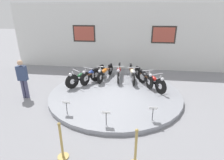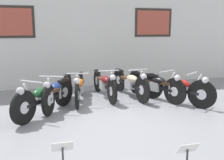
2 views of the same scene
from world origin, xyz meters
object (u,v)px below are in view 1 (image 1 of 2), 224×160
(motorcycle_blue, at_px, (93,74))
(motorcycle_maroon, at_px, (119,72))
(motorcycle_black, at_px, (144,76))
(motorcycle_orange, at_px, (105,72))
(motorcycle_green, at_px, (84,77))
(stanchion_post_right_of_entry, at_px, (135,153))
(motorcycle_red, at_px, (151,80))
(motorcycle_cream, at_px, (132,73))
(info_placard_front_right, at_px, (153,110))
(info_placard_front_centre, at_px, (106,115))
(info_placard_front_left, at_px, (66,104))
(visitor_standing, at_px, (23,77))
(stanchion_post_left_of_entry, at_px, (62,146))

(motorcycle_blue, xyz_separation_m, motorcycle_maroon, (1.24, 0.49, -0.00))
(motorcycle_maroon, height_order, motorcycle_black, same)
(motorcycle_orange, bearing_deg, motorcycle_green, -134.70)
(stanchion_post_right_of_entry, bearing_deg, motorcycle_red, 81.15)
(motorcycle_cream, xyz_separation_m, stanchion_post_right_of_entry, (0.21, -5.17, -0.21))
(motorcycle_blue, height_order, info_placard_front_right, motorcycle_blue)
(motorcycle_blue, relative_size, info_placard_front_centre, 3.66)
(info_placard_front_centre, bearing_deg, motorcycle_blue, 109.23)
(motorcycle_black, bearing_deg, motorcycle_green, -169.46)
(motorcycle_maroon, bearing_deg, info_placard_front_left, -111.60)
(motorcycle_green, bearing_deg, visitor_standing, -148.42)
(stanchion_post_left_of_entry, bearing_deg, motorcycle_black, 66.07)
(info_placard_front_left, distance_m, info_placard_front_right, 2.84)
(motorcycle_blue, relative_size, visitor_standing, 1.14)
(visitor_standing, bearing_deg, info_placard_front_centre, -24.58)
(motorcycle_black, bearing_deg, stanchion_post_left_of_entry, -113.93)
(motorcycle_green, xyz_separation_m, visitor_standing, (-2.17, -1.33, 0.37))
(motorcycle_red, bearing_deg, visitor_standing, -165.89)
(motorcycle_cream, bearing_deg, motorcycle_green, -158.49)
(visitor_standing, bearing_deg, motorcycle_black, 20.45)
(motorcycle_maroon, xyz_separation_m, stanchion_post_left_of_entry, (-0.89, -5.30, -0.20))
(info_placard_front_right, relative_size, stanchion_post_right_of_entry, 0.50)
(visitor_standing, relative_size, stanchion_post_right_of_entry, 1.60)
(info_placard_front_right, xyz_separation_m, visitor_standing, (-5.15, 1.25, 0.40))
(motorcycle_cream, distance_m, info_placard_front_centre, 3.98)
(info_placard_front_left, distance_m, stanchion_post_left_of_entry, 1.79)
(motorcycle_blue, distance_m, visitor_standing, 3.12)
(info_placard_front_centre, xyz_separation_m, visitor_standing, (-3.73, 1.70, 0.40))
(motorcycle_maroon, relative_size, stanchion_post_right_of_entry, 1.95)
(motorcycle_black, bearing_deg, motorcycle_red, -58.84)
(info_placard_front_left, bearing_deg, motorcycle_red, 40.90)
(motorcycle_blue, relative_size, motorcycle_orange, 0.97)
(motorcycle_blue, relative_size, motorcycle_red, 1.09)
(motorcycle_red, bearing_deg, info_placard_front_left, -139.10)
(motorcycle_red, xyz_separation_m, info_placard_front_left, (-2.98, -2.58, -0.03))
(motorcycle_black, bearing_deg, motorcycle_blue, 179.98)
(motorcycle_cream, relative_size, visitor_standing, 1.23)
(stanchion_post_left_of_entry, bearing_deg, motorcycle_orange, 87.75)
(motorcycle_maroon, relative_size, motorcycle_red, 1.16)
(stanchion_post_left_of_entry, bearing_deg, motorcycle_cream, 73.05)
(motorcycle_maroon, distance_m, stanchion_post_right_of_entry, 5.37)
(motorcycle_blue, height_order, info_placard_front_centre, motorcycle_blue)
(motorcycle_maroon, bearing_deg, stanchion_post_left_of_entry, -99.57)
(visitor_standing, distance_m, stanchion_post_right_of_entry, 5.51)
(motorcycle_maroon, height_order, info_placard_front_right, motorcycle_maroon)
(motorcycle_orange, xyz_separation_m, info_placard_front_left, (-0.73, -3.47, -0.01))
(motorcycle_maroon, bearing_deg, info_placard_front_centre, -90.03)
(motorcycle_orange, bearing_deg, stanchion_post_left_of_entry, -92.25)
(stanchion_post_left_of_entry, bearing_deg, motorcycle_red, 60.23)
(info_placard_front_right, relative_size, stanchion_post_left_of_entry, 0.50)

